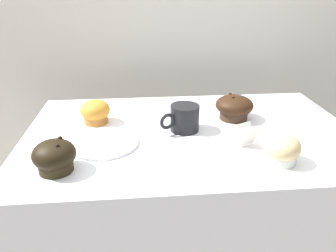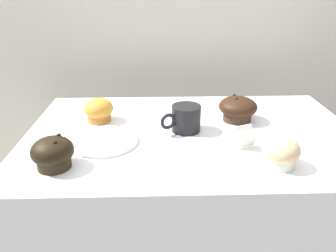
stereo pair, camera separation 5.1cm
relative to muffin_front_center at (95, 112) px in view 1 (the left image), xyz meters
The scene contains 9 objects.
wall_back 0.59m from the muffin_front_center, 60.04° to the left, with size 3.20×0.10×1.80m, color beige.
display_counter 0.58m from the muffin_front_center, 17.08° to the right, with size 1.00×0.64×0.92m, color white.
muffin_front_center is the anchor object (origin of this frame).
muffin_back_left 0.29m from the muffin_front_center, 102.88° to the right, with size 0.10×0.10×0.08m.
muffin_back_right 0.45m from the muffin_front_center, ahead, with size 0.12×0.12×0.08m.
muffin_front_left 0.57m from the muffin_front_center, 30.77° to the right, with size 0.09×0.09×0.08m.
coffee_cup 0.29m from the muffin_front_center, 16.46° to the right, with size 0.12×0.09×0.08m.
serving_plate 0.16m from the muffin_front_center, 76.41° to the right, with size 0.20×0.20×0.01m.
price_card 0.48m from the muffin_front_center, 24.47° to the right, with size 0.06×0.06×0.06m.
Camera 1 is at (-0.15, -0.89, 1.35)m, focal length 35.00 mm.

